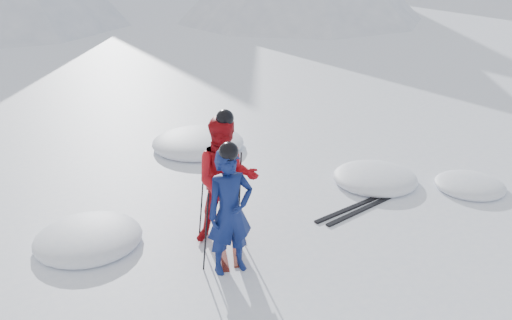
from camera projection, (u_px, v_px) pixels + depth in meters
ground at (351, 212)px, 9.25m from camera, size 160.00×160.00×0.00m
skier_blue at (230, 212)px, 7.33m from camera, size 0.69×0.48×1.81m
skier_red at (226, 181)px, 8.04m from camera, size 1.18×1.07×2.00m
pole_blue_left at (206, 232)px, 7.43m from camera, size 0.12×0.09×1.21m
pole_blue_right at (238, 220)px, 7.76m from camera, size 0.12×0.07×1.21m
pole_red_left at (202, 199)px, 8.24m from camera, size 0.13×0.10×1.33m
pole_red_right at (240, 193)px, 8.43m from camera, size 0.13×0.09×1.33m
ski_worn_left at (221, 240)px, 8.37m from camera, size 0.67×1.63×0.03m
ski_worn_right at (234, 236)px, 8.48m from camera, size 0.78×1.59×0.03m
ski_loose_a at (351, 208)px, 9.37m from camera, size 1.69×0.35×0.03m
ski_loose_b at (362, 210)px, 9.29m from camera, size 1.69×0.41×0.03m
snow_lumps at (244, 176)px, 10.64m from camera, size 8.15×6.10×0.45m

